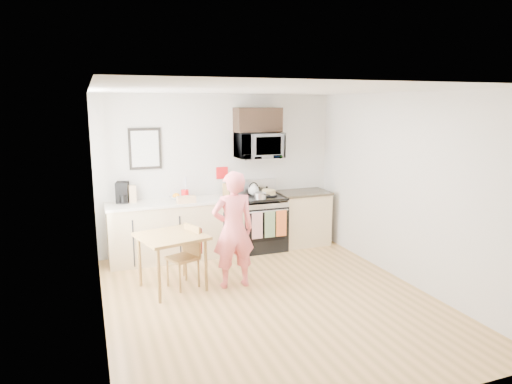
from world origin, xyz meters
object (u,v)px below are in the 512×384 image
object	(u,v)px
person	(233,230)
cake	(269,193)
chair	(190,247)
dining_table	(171,241)
range	(261,224)
microwave	(259,145)

from	to	relation	value
person	cake	bearing A→B (deg)	-126.04
chair	dining_table	bearing A→B (deg)	170.78
person	chair	bearing A→B (deg)	-24.12
range	cake	xyz separation A→B (m)	(0.14, -0.01, 0.53)
person	chair	world-z (taller)	person
microwave	chair	world-z (taller)	microwave
range	microwave	size ratio (longest dim) A/B	1.53
person	cake	size ratio (longest dim) A/B	5.61
dining_table	cake	xyz separation A→B (m)	(1.86, 1.17, 0.31)
range	chair	size ratio (longest dim) A/B	1.39
microwave	chair	size ratio (longest dim) A/B	0.91
range	cake	distance (m)	0.55
dining_table	chair	world-z (taller)	chair
chair	range	bearing A→B (deg)	15.25
range	dining_table	xyz separation A→B (m)	(-1.72, -1.19, 0.22)
person	dining_table	distance (m)	0.83
cake	range	bearing A→B (deg)	173.68
dining_table	microwave	bearing A→B (deg)	36.93
chair	cake	xyz separation A→B (m)	(1.60, 1.11, 0.43)
microwave	cake	distance (m)	0.81
dining_table	person	bearing A→B (deg)	-14.30
person	dining_table	xyz separation A→B (m)	(-0.79, 0.20, -0.13)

